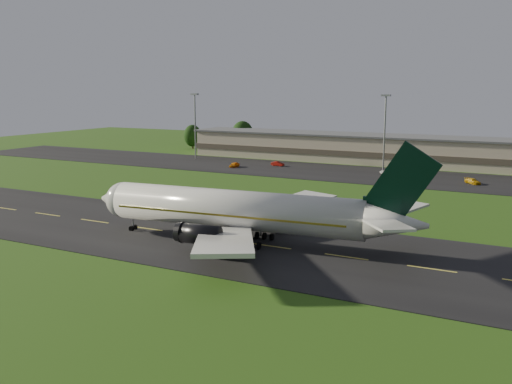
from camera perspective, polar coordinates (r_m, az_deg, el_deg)
The scene contains 12 objects.
ground at distance 85.86m, azimuth -5.06°, elevation -4.55°, with size 360.00×360.00×0.00m, color #254C13.
taxiway at distance 85.85m, azimuth -5.06°, elevation -4.52°, with size 220.00×30.00×0.10m, color black.
apron at distance 150.27m, azimuth 9.94°, elevation 1.80°, with size 260.00×30.00×0.10m, color black.
airliner at distance 81.86m, azimuth -1.59°, elevation -1.90°, with size 51.25×41.97×15.57m.
terminal at distance 171.24m, azimuth 14.52°, elevation 3.99°, with size 145.00×16.00×8.40m.
light_mast_west at distance 180.28m, azimuth -6.11°, elevation 7.36°, with size 2.40×1.20×20.35m.
light_mast_centre at distance 155.21m, azimuth 12.77°, elevation 6.68°, with size 2.40×1.20×20.35m.
tree_line at distance 176.64m, azimuth 24.19°, elevation 4.01°, with size 195.55×9.62×10.75m.
service_vehicle_a at distance 160.40m, azimuth -2.18°, elevation 2.75°, with size 1.62×4.02×1.37m, color orange.
service_vehicle_b at distance 162.70m, azimuth 2.18°, elevation 2.84°, with size 1.35×3.88×1.28m, color maroon.
service_vehicle_c at distance 151.71m, azimuth 13.02°, elevation 2.02°, with size 2.03×4.40×1.22m, color silver.
service_vehicle_d at distance 141.32m, azimuth 20.86°, elevation 1.01°, with size 1.74×4.29×1.25m, color #CE980C.
Camera 1 is at (45.10, -69.64, 22.07)m, focal length 40.00 mm.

